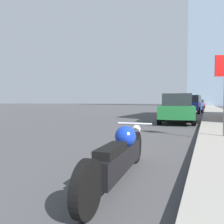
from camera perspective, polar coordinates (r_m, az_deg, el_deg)
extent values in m
cube|color=gray|center=(38.21, 24.91, 0.70)|extent=(2.50, 240.00, 0.15)
cube|color=#8CA5BC|center=(95.47, 24.58, 22.06)|extent=(15.32, 15.32, 66.90)
cylinder|color=black|center=(4.13, 6.23, -9.05)|extent=(0.14, 0.58, 0.57)
cylinder|color=black|center=(2.23, -6.49, -19.28)|extent=(0.14, 0.58, 0.57)
cube|color=black|center=(3.14, 1.91, -12.25)|extent=(0.36, 1.60, 0.31)
sphere|color=#1433AD|center=(3.38, 3.51, -6.37)|extent=(0.33, 0.33, 0.33)
cube|color=black|center=(2.78, -0.18, -9.86)|extent=(0.27, 0.74, 0.10)
sphere|color=silver|center=(4.11, 6.35, -4.46)|extent=(0.16, 0.16, 0.16)
cylinder|color=silver|center=(3.95, 5.89, -3.05)|extent=(0.62, 0.08, 0.04)
cube|color=#1E6B33|center=(12.36, 16.58, 0.13)|extent=(2.09, 4.24, 0.63)
cube|color=#23282D|center=(12.35, 16.61, 3.06)|extent=(1.62, 2.10, 0.63)
cylinder|color=black|center=(13.68, 13.30, -0.93)|extent=(0.26, 0.64, 0.62)
cylinder|color=black|center=(13.65, 20.04, -1.02)|extent=(0.26, 0.64, 0.62)
cylinder|color=black|center=(11.16, 12.30, -1.68)|extent=(0.26, 0.64, 0.62)
cylinder|color=black|center=(11.12, 20.57, -1.79)|extent=(0.26, 0.64, 0.62)
cube|color=#1E3899|center=(24.22, 20.04, 1.47)|extent=(2.27, 4.27, 0.78)
cube|color=#23282D|center=(24.22, 20.06, 3.26)|extent=(1.78, 2.12, 0.73)
cylinder|color=black|center=(25.64, 18.50, 0.67)|extent=(0.27, 0.73, 0.71)
cylinder|color=black|center=(25.37, 22.46, 0.59)|extent=(0.27, 0.73, 0.71)
cylinder|color=black|center=(23.14, 17.35, 0.50)|extent=(0.27, 0.73, 0.71)
cylinder|color=black|center=(22.85, 21.73, 0.41)|extent=(0.27, 0.73, 0.71)
cube|color=black|center=(35.41, 21.01, 1.69)|extent=(2.01, 4.26, 0.74)
cube|color=#23282D|center=(35.41, 21.03, 2.84)|extent=(1.63, 2.08, 0.67)
cylinder|color=black|center=(36.79, 19.87, 1.15)|extent=(0.24, 0.71, 0.70)
cylinder|color=black|center=(36.64, 22.52, 1.10)|extent=(0.24, 0.71, 0.70)
cylinder|color=black|center=(34.22, 19.38, 1.07)|extent=(0.24, 0.71, 0.70)
cylinder|color=black|center=(34.06, 22.23, 1.02)|extent=(0.24, 0.71, 0.70)
cube|color=red|center=(48.25, 22.01, 1.74)|extent=(1.96, 4.47, 0.61)
cube|color=#23282D|center=(48.25, 22.03, 2.50)|extent=(1.55, 2.19, 0.67)
cylinder|color=black|center=(49.68, 21.25, 1.41)|extent=(0.25, 0.67, 0.66)
cylinder|color=black|center=(49.54, 23.06, 1.38)|extent=(0.25, 0.67, 0.66)
cylinder|color=black|center=(46.99, 20.90, 1.37)|extent=(0.25, 0.67, 0.66)
cylinder|color=black|center=(46.84, 22.81, 1.33)|extent=(0.25, 0.67, 0.66)
cube|color=#BCBCC1|center=(60.67, 22.12, 1.93)|extent=(1.95, 4.03, 0.74)
cube|color=#23282D|center=(60.67, 22.13, 2.64)|extent=(1.56, 1.98, 0.75)
cylinder|color=black|center=(61.96, 21.48, 1.61)|extent=(0.25, 0.72, 0.71)
cylinder|color=black|center=(61.82, 22.96, 1.58)|extent=(0.25, 0.72, 0.71)
cylinder|color=black|center=(59.54, 21.24, 1.59)|extent=(0.25, 0.72, 0.71)
cylinder|color=black|center=(59.39, 22.78, 1.56)|extent=(0.25, 0.72, 0.71)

